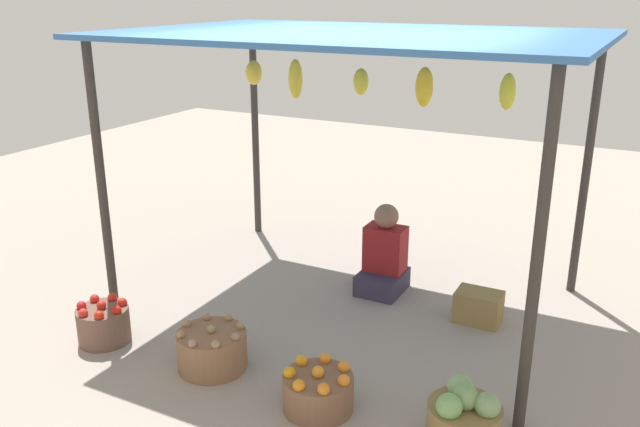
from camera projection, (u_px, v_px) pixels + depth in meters
ground_plane at (351, 301)px, 5.61m from camera, size 14.00×14.00×0.00m
market_stall_structure at (355, 52)px, 4.95m from camera, size 3.53×2.45×2.20m
vendor_person at (384, 258)px, 5.72m from camera, size 0.36×0.44×0.78m
basket_red_tomatoes at (103, 323)px, 4.93m from camera, size 0.38×0.38×0.33m
basket_potatoes at (212, 349)px, 4.59m from camera, size 0.48×0.48×0.32m
basket_oranges at (318, 391)px, 4.14m from camera, size 0.44×0.44×0.30m
basket_cabbages at (464, 419)px, 3.80m from camera, size 0.43×0.43×0.39m
wooden_crate_near_vendor at (478, 307)px, 5.23m from camera, size 0.35×0.25×0.25m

